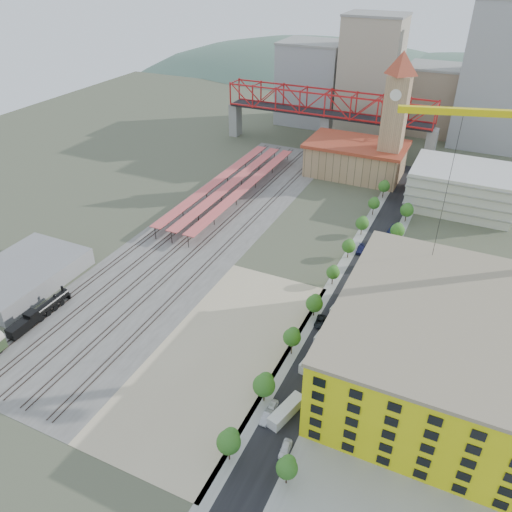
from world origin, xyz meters
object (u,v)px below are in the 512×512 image
at_px(site_trailer_a, 286,411).
at_px(site_trailer_c, 328,332).
at_px(construction_building, 448,350).
at_px(car_0, 272,408).
at_px(site_trailer_d, 342,305).
at_px(site_trailer_b, 314,359).
at_px(locomotive, 42,312).
at_px(clock_tower, 396,107).

distance_m(site_trailer_a, site_trailer_c, 25.76).
distance_m(construction_building, car_0, 37.25).
xyz_separation_m(site_trailer_a, site_trailer_d, (0.00, 37.20, 0.01)).
relative_size(construction_building, site_trailer_d, 5.46).
bearing_deg(site_trailer_a, site_trailer_b, 104.75).
bearing_deg(locomotive, construction_building, 11.71).
xyz_separation_m(clock_tower, site_trailer_b, (8.00, -105.63, -27.45)).
distance_m(clock_tower, car_0, 124.97).
height_order(site_trailer_a, site_trailer_c, site_trailer_c).
height_order(construction_building, site_trailer_c, construction_building).
bearing_deg(locomotive, car_0, -2.40).
height_order(locomotive, site_trailer_d, locomotive).
distance_m(site_trailer_b, car_0, 16.35).
distance_m(site_trailer_a, site_trailer_b, 15.96).
bearing_deg(locomotive, site_trailer_d, 27.71).
xyz_separation_m(construction_building, locomotive, (-92.00, -19.07, -7.56)).
bearing_deg(construction_building, site_trailer_c, 170.89).
height_order(clock_tower, construction_building, clock_tower).
xyz_separation_m(site_trailer_b, site_trailer_d, (0.00, 21.24, 0.02)).
distance_m(clock_tower, site_trailer_b, 109.43).
height_order(clock_tower, site_trailer_a, clock_tower).
bearing_deg(site_trailer_a, site_trailer_c, 104.75).
bearing_deg(locomotive, site_trailer_a, -2.19).
distance_m(clock_tower, site_trailer_a, 124.90).
bearing_deg(locomotive, clock_tower, 64.03).
xyz_separation_m(locomotive, car_0, (63.00, -2.64, -1.13)).
distance_m(construction_building, site_trailer_b, 27.83).
bearing_deg(site_trailer_d, site_trailer_c, -81.41).
bearing_deg(site_trailer_c, construction_building, -2.30).
xyz_separation_m(site_trailer_b, car_0, (-3.00, -16.06, -0.52)).
bearing_deg(site_trailer_b, site_trailer_c, 99.04).
bearing_deg(locomotive, site_trailer_c, 19.39).
distance_m(site_trailer_d, car_0, 37.43).
height_order(clock_tower, site_trailer_c, clock_tower).
bearing_deg(site_trailer_b, construction_building, 21.28).
relative_size(clock_tower, site_trailer_d, 5.61).
distance_m(site_trailer_b, site_trailer_d, 21.24).
height_order(construction_building, site_trailer_a, construction_building).
height_order(site_trailer_c, site_trailer_d, site_trailer_c).
xyz_separation_m(site_trailer_d, car_0, (-3.00, -37.31, -0.54)).
bearing_deg(clock_tower, car_0, -87.65).
relative_size(clock_tower, site_trailer_a, 5.68).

